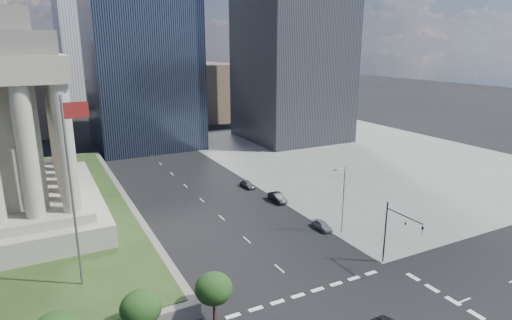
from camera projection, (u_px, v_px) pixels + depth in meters
ground at (136, 142)px, 120.85m from camera, size 500.00×500.00×0.00m
sidewalk_ne at (356, 154)px, 107.10m from camera, size 68.00×90.00×0.03m
flagpole at (72, 184)px, 42.61m from camera, size 2.52×0.24×20.00m
midrise_glass at (139, 31)px, 109.65m from camera, size 26.00×26.00×60.00m
building_filler_ne at (203, 91)px, 158.21m from camera, size 20.00×30.00×20.00m
building_filler_nw at (10, 88)px, 129.52m from camera, size 24.00×30.00×28.00m
traffic_signal_ne at (397, 228)px, 51.14m from camera, size 0.30×5.74×8.00m
street_lamp_north at (343, 196)px, 61.08m from camera, size 2.13×0.22×10.00m
parked_sedan_near at (322, 225)px, 63.34m from camera, size 1.68×3.91×1.31m
parked_sedan_mid at (277, 197)px, 74.63m from camera, size 1.67×4.53×1.48m
parked_sedan_far at (248, 184)px, 81.95m from camera, size 4.06×1.83×1.35m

